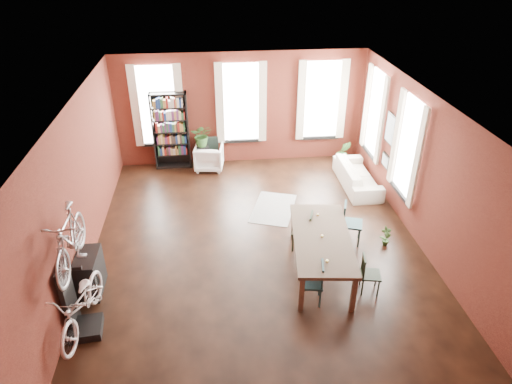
{
  "coord_description": "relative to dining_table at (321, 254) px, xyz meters",
  "views": [
    {
      "loc": [
        -0.89,
        -7.84,
        5.94
      ],
      "look_at": [
        0.01,
        0.6,
        1.1
      ],
      "focal_mm": 32.0,
      "sensor_mm": 36.0,
      "label": 1
    }
  ],
  "objects": [
    {
      "name": "bookshelf",
      "position": [
        -3.15,
        5.09,
        0.69
      ],
      "size": [
        1.0,
        0.32,
        2.2
      ],
      "primitive_type": "cube",
      "color": "black",
      "rests_on": "ground"
    },
    {
      "name": "plant_by_sofa",
      "position": [
        1.79,
        4.74,
        -0.25
      ],
      "size": [
        0.56,
        0.8,
        0.33
      ],
      "primitive_type": "imported",
      "rotation": [
        0.0,
        0.0,
        -0.24
      ],
      "color": "#306227",
      "rests_on": "ground"
    },
    {
      "name": "dining_chair_a",
      "position": [
        -0.36,
        -0.84,
        0.02
      ],
      "size": [
        0.46,
        0.46,
        0.85
      ],
      "primitive_type": "cube",
      "rotation": [
        0.0,
        0.0,
        -1.76
      ],
      "color": "#1B383B",
      "rests_on": "ground"
    },
    {
      "name": "plant_on_stand",
      "position": [
        -2.28,
        4.92,
        0.52
      ],
      "size": [
        0.65,
        0.71,
        0.51
      ],
      "primitive_type": "imported",
      "rotation": [
        0.0,
        0.0,
        -0.1
      ],
      "color": "#295020",
      "rests_on": "plant_stand"
    },
    {
      "name": "room",
      "position": [
        -0.9,
        1.41,
        1.72
      ],
      "size": [
        9.0,
        9.04,
        3.22
      ],
      "color": "black",
      "rests_on": "ground"
    },
    {
      "name": "bicycle_floor",
      "position": [
        -4.29,
        -1.18,
        0.64
      ],
      "size": [
        0.74,
        1.01,
        1.79
      ],
      "primitive_type": "imported",
      "rotation": [
        0.0,
        0.0,
        -0.13
      ],
      "color": "beige",
      "rests_on": "bike_trainer"
    },
    {
      "name": "plant_small",
      "position": [
        1.61,
        0.67,
        -0.33
      ],
      "size": [
        0.35,
        0.51,
        0.17
      ],
      "primitive_type": "imported",
      "rotation": [
        0.0,
        0.0,
        0.25
      ],
      "color": "#2F5823",
      "rests_on": "ground"
    },
    {
      "name": "striped_rug",
      "position": [
        -0.59,
        2.45,
        -0.41
      ],
      "size": [
        1.39,
        1.74,
        0.01
      ],
      "primitive_type": "cube",
      "rotation": [
        0.0,
        0.0,
        -0.33
      ],
      "color": "black",
      "rests_on": "ground"
    },
    {
      "name": "bike_wall_rack",
      "position": [
        -4.55,
        -1.01,
        0.24
      ],
      "size": [
        0.16,
        0.6,
        1.3
      ],
      "primitive_type": "cube",
      "color": "black",
      "rests_on": "ground"
    },
    {
      "name": "bike_trainer",
      "position": [
        -4.32,
        -1.18,
        -0.33
      ],
      "size": [
        0.58,
        0.58,
        0.15
      ],
      "primitive_type": "cube",
      "rotation": [
        0.0,
        0.0,
        0.09
      ],
      "color": "black",
      "rests_on": "ground"
    },
    {
      "name": "plant_stand",
      "position": [
        -2.29,
        4.92,
        -0.07
      ],
      "size": [
        0.39,
        0.39,
        0.68
      ],
      "primitive_type": "cube",
      "rotation": [
        0.0,
        0.0,
        0.16
      ],
      "color": "black",
      "rests_on": "ground"
    },
    {
      "name": "console_table",
      "position": [
        -4.43,
        -0.11,
        -0.01
      ],
      "size": [
        0.4,
        0.8,
        0.8
      ],
      "primitive_type": "cube",
      "color": "black",
      "rests_on": "ground"
    },
    {
      "name": "dining_table",
      "position": [
        0.0,
        0.0,
        0.0
      ],
      "size": [
        1.37,
        2.53,
        0.82
      ],
      "primitive_type": "cube",
      "rotation": [
        0.0,
        0.0,
        -0.12
      ],
      "color": "#4C3B2D",
      "rests_on": "ground"
    },
    {
      "name": "cream_sofa",
      "position": [
        1.8,
        3.39,
        -0.0
      ],
      "size": [
        0.61,
        2.08,
        0.81
      ],
      "primitive_type": "imported",
      "rotation": [
        0.0,
        0.0,
        1.57
      ],
      "color": "beige",
      "rests_on": "ground"
    },
    {
      "name": "bicycle_hung",
      "position": [
        -4.3,
        -1.01,
        1.72
      ],
      "size": [
        0.47,
        1.0,
        1.66
      ],
      "primitive_type": "imported",
      "color": "#A5A8AD",
      "rests_on": "bike_wall_rack"
    },
    {
      "name": "dining_chair_d",
      "position": [
        0.91,
        0.91,
        0.05
      ],
      "size": [
        0.55,
        0.55,
        0.93
      ],
      "primitive_type": "cube",
      "rotation": [
        0.0,
        0.0,
        1.25
      ],
      "color": "#1B393D",
      "rests_on": "ground"
    },
    {
      "name": "dining_chair_b",
      "position": [
        -0.22,
        0.79,
        0.03
      ],
      "size": [
        0.52,
        0.52,
        0.88
      ],
      "primitive_type": "cube",
      "rotation": [
        0.0,
        0.0,
        -1.91
      ],
      "color": "black",
      "rests_on": "ground"
    },
    {
      "name": "white_armchair",
      "position": [
        -2.12,
        4.82,
        -0.01
      ],
      "size": [
        0.87,
        0.82,
        0.8
      ],
      "primitive_type": "imported",
      "rotation": [
        0.0,
        0.0,
        3.01
      ],
      "color": "white",
      "rests_on": "ground"
    },
    {
      "name": "dining_chair_c",
      "position": [
        0.8,
        -0.69,
        -0.02
      ],
      "size": [
        0.42,
        0.42,
        0.78
      ],
      "primitive_type": "cube",
      "rotation": [
        0.0,
        0.0,
        1.37
      ],
      "color": "black",
      "rests_on": "ground"
    }
  ]
}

